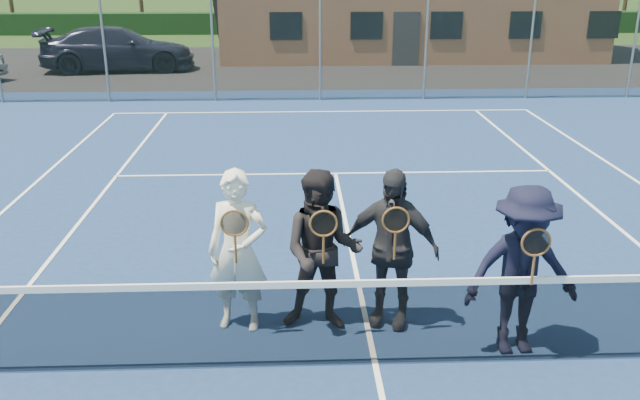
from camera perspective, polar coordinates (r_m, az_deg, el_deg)
The scene contains 12 objects.
ground at distance 26.12m, azimuth -0.59°, elevation 11.18°, with size 220.00×220.00×0.00m, color #274418.
court_surface at distance 7.03m, azimuth 4.67°, elevation -13.70°, with size 30.00×30.00×0.02m, color navy.
tarmac_carpark at distance 26.31m, azimuth -9.50°, elevation 10.99°, with size 40.00×12.00×0.01m, color black.
hedge_row at distance 37.98m, azimuth -1.18°, elevation 14.69°, with size 40.00×1.20×1.10m, color black.
car_c at distance 26.04m, azimuth -16.65°, elevation 12.09°, with size 2.19×5.39×1.56m, color black.
court_markings at distance 7.03m, azimuth 4.67°, elevation -13.60°, with size 11.03×23.83×0.01m.
tennis_net at distance 6.76m, azimuth 4.79°, elevation -9.95°, with size 11.68×0.08×1.10m.
perimeter_fence at distance 19.48m, azimuth 0.01°, elevation 12.78°, with size 30.07×0.07×3.02m.
player_a at distance 7.30m, azimuth -6.92°, elevation -4.30°, with size 0.73×0.56×1.80m.
player_b at distance 7.24m, azimuth 0.20°, elevation -4.37°, with size 0.95×0.79×1.80m.
player_c at distance 7.37m, azimuth 5.97°, elevation -4.03°, with size 1.14×0.79×1.80m.
player_d at distance 7.10m, azimuth 16.67°, elevation -5.77°, with size 1.19×0.72×1.80m.
Camera 1 is at (-0.80, -5.82, 3.88)m, focal length 38.00 mm.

